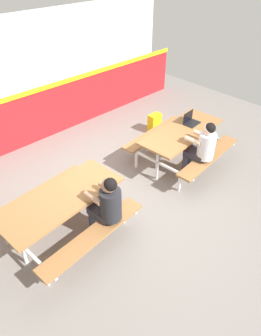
% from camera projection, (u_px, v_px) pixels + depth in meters
% --- Properties ---
extents(ground_plane, '(10.00, 10.00, 0.02)m').
position_uv_depth(ground_plane, '(132.00, 194.00, 5.42)').
color(ground_plane, gray).
extents(accent_backdrop, '(8.00, 0.14, 2.60)m').
position_uv_depth(accent_backdrop, '(39.00, 83.00, 6.26)').
color(accent_backdrop, red).
rests_on(accent_backdrop, ground).
extents(picnic_table_left, '(1.88, 1.68, 0.74)m').
position_uv_depth(picnic_table_left, '(63.00, 206.00, 4.34)').
color(picnic_table_left, '#9E6B3D').
rests_on(picnic_table_left, ground).
extents(picnic_table_right, '(1.88, 1.68, 0.74)m').
position_uv_depth(picnic_table_right, '(181.00, 138.00, 5.82)').
color(picnic_table_right, '#9E6B3D').
rests_on(picnic_table_right, ground).
extents(student_nearer, '(0.38, 0.53, 1.21)m').
position_uv_depth(student_nearer, '(107.00, 204.00, 4.18)').
color(student_nearer, '#2D2D38').
rests_on(student_nearer, ground).
extents(student_further, '(0.38, 0.53, 1.21)m').
position_uv_depth(student_further, '(202.00, 147.00, 5.34)').
color(student_further, '#2D2D38').
rests_on(student_further, ground).
extents(laptop_dark, '(0.34, 0.24, 0.22)m').
position_uv_depth(laptop_dark, '(191.00, 121.00, 5.92)').
color(laptop_dark, black).
rests_on(laptop_dark, picnic_table_right).
extents(backpack_dark, '(0.30, 0.22, 0.44)m').
position_uv_depth(backpack_dark, '(154.00, 123.00, 7.02)').
color(backpack_dark, yellow).
rests_on(backpack_dark, ground).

